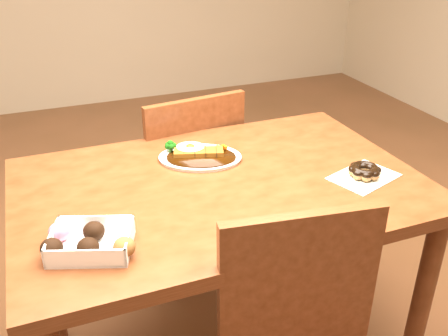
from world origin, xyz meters
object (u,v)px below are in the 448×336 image
object	(u,v)px
katsu_curry_plate	(199,155)
pon_de_ring	(365,171)
table	(220,210)
donut_box	(89,241)
chair_far	(185,180)

from	to	relation	value
katsu_curry_plate	pon_de_ring	world-z (taller)	katsu_curry_plate
katsu_curry_plate	pon_de_ring	size ratio (longest dim) A/B	1.34
table	donut_box	world-z (taller)	donut_box
donut_box	table	bearing A→B (deg)	26.03
katsu_curry_plate	pon_de_ring	bearing A→B (deg)	-35.42
katsu_curry_plate	pon_de_ring	distance (m)	0.52
table	donut_box	xyz separation A→B (m)	(-0.41, -0.20, 0.13)
chair_far	donut_box	world-z (taller)	chair_far
chair_far	donut_box	bearing A→B (deg)	50.92
table	pon_de_ring	distance (m)	0.45
chair_far	donut_box	xyz separation A→B (m)	(-0.46, -0.74, 0.30)
pon_de_ring	katsu_curry_plate	bearing A→B (deg)	144.58
table	chair_far	size ratio (longest dim) A/B	1.38
pon_de_ring	donut_box	bearing A→B (deg)	-175.23
donut_box	pon_de_ring	size ratio (longest dim) A/B	0.97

